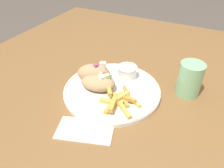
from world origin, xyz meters
The scene contains 8 objects.
table centered at (0.00, 0.00, 0.69)m, with size 1.31×1.31×0.77m.
napkin centered at (-0.03, -0.23, 0.77)m, with size 0.17×0.12×0.00m.
plate centered at (-0.04, -0.05, 0.77)m, with size 0.31×0.31×0.02m.
pita_sandwich_near centered at (-0.08, -0.07, 0.80)m, with size 0.12×0.09×0.05m.
pita_sandwich_far centered at (-0.11, -0.04, 0.81)m, with size 0.13×0.10×0.07m.
fries_pile centered at (0.01, -0.10, 0.79)m, with size 0.13×0.13×0.03m.
sauce_ramekin centered at (-0.02, 0.03, 0.80)m, with size 0.07×0.07×0.04m.
water_glass centered at (0.18, 0.05, 0.81)m, with size 0.07×0.07×0.11m.
Camera 1 is at (0.21, -0.55, 1.21)m, focal length 35.00 mm.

